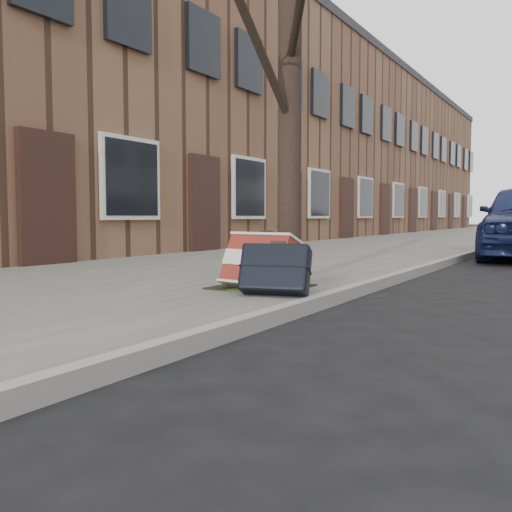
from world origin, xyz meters
The scene contains 7 objects.
ground centered at (0.00, 0.00, 0.00)m, with size 120.00×120.00×0.00m, color black.
near_sidewalk centered at (-3.70, 15.00, 0.06)m, with size 5.00×70.00×0.12m, color gray.
house_near centered at (-9.60, 16.00, 3.50)m, with size 6.80×40.00×7.00m, color brown.
dirt_patch centered at (-2.00, 1.20, 0.13)m, with size 0.85×0.85×0.01m, color black.
street_tree centered at (-1.94, 1.68, 3.03)m, with size 0.25×0.25×5.82m, color black.
suitcase_red centered at (-1.89, 0.96, 0.40)m, with size 0.72×0.20×0.52m, color maroon.
suitcase_navy centered at (-1.60, 0.76, 0.37)m, with size 0.63×0.20×0.45m, color black.
Camera 1 is at (0.86, -3.75, 0.84)m, focal length 40.00 mm.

